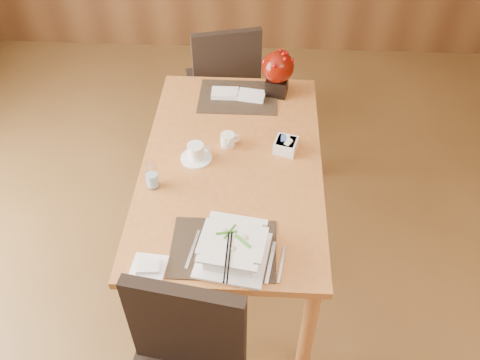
# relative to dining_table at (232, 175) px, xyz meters

# --- Properties ---
(ground) EXTENTS (6.00, 6.00, 0.00)m
(ground) POSITION_rel_dining_table_xyz_m (0.00, -0.60, -0.65)
(ground) COLOR brown
(ground) RESTS_ON ground
(dining_table) EXTENTS (0.90, 1.50, 0.75)m
(dining_table) POSITION_rel_dining_table_xyz_m (0.00, 0.00, 0.00)
(dining_table) COLOR #C37636
(dining_table) RESTS_ON ground
(placemat_near) EXTENTS (0.45, 0.33, 0.01)m
(placemat_near) POSITION_rel_dining_table_xyz_m (0.00, -0.55, 0.10)
(placemat_near) COLOR black
(placemat_near) RESTS_ON dining_table
(placemat_far) EXTENTS (0.45, 0.33, 0.01)m
(placemat_far) POSITION_rel_dining_table_xyz_m (0.00, 0.55, 0.10)
(placemat_far) COLOR black
(placemat_far) RESTS_ON dining_table
(soup_setting) EXTENTS (0.33, 0.33, 0.12)m
(soup_setting) POSITION_rel_dining_table_xyz_m (0.04, -0.59, 0.15)
(soup_setting) COLOR white
(soup_setting) RESTS_ON dining_table
(coffee_cup) EXTENTS (0.16, 0.16, 0.09)m
(coffee_cup) POSITION_rel_dining_table_xyz_m (-0.18, 0.01, 0.14)
(coffee_cup) COLOR white
(coffee_cup) RESTS_ON dining_table
(water_glass) EXTENTS (0.06, 0.06, 0.14)m
(water_glass) POSITION_rel_dining_table_xyz_m (-0.36, -0.19, 0.17)
(water_glass) COLOR silver
(water_glass) RESTS_ON dining_table
(creamer_jug) EXTENTS (0.12, 0.12, 0.07)m
(creamer_jug) POSITION_rel_dining_table_xyz_m (-0.03, 0.13, 0.13)
(creamer_jug) COLOR white
(creamer_jug) RESTS_ON dining_table
(sugar_caddy) EXTENTS (0.13, 0.13, 0.07)m
(sugar_caddy) POSITION_rel_dining_table_xyz_m (0.27, 0.10, 0.13)
(sugar_caddy) COLOR white
(sugar_caddy) RESTS_ON dining_table
(berry_decor) EXTENTS (0.18, 0.18, 0.27)m
(berry_decor) POSITION_rel_dining_table_xyz_m (0.22, 0.60, 0.25)
(berry_decor) COLOR black
(berry_decor) RESTS_ON dining_table
(napkins_far) EXTENTS (0.32, 0.14, 0.03)m
(napkins_far) POSITION_rel_dining_table_xyz_m (0.01, 0.55, 0.12)
(napkins_far) COLOR white
(napkins_far) RESTS_ON dining_table
(bread_plate) EXTENTS (0.15, 0.15, 0.01)m
(bread_plate) POSITION_rel_dining_table_xyz_m (-0.30, -0.67, 0.10)
(bread_plate) COLOR white
(bread_plate) RESTS_ON dining_table
(far_chair) EXTENTS (0.55, 0.56, 0.98)m
(far_chair) POSITION_rel_dining_table_xyz_m (-0.12, 1.01, -0.10)
(far_chair) COLOR black
(far_chair) RESTS_ON ground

